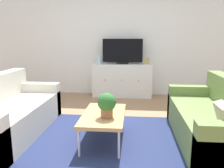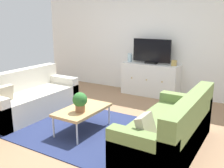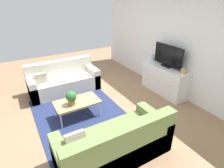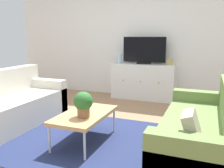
{
  "view_description": "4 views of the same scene",
  "coord_description": "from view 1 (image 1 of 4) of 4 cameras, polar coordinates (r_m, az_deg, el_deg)",
  "views": [
    {
      "loc": [
        0.35,
        -3.05,
        1.36
      ],
      "look_at": [
        0.0,
        0.66,
        0.61
      ],
      "focal_mm": 37.03,
      "sensor_mm": 36.0,
      "label": 1
    },
    {
      "loc": [
        2.42,
        -3.32,
        1.8
      ],
      "look_at": [
        0.0,
        0.66,
        0.61
      ],
      "focal_mm": 41.43,
      "sensor_mm": 36.0,
      "label": 2
    },
    {
      "loc": [
        3.29,
        -1.27,
        2.48
      ],
      "look_at": [
        0.0,
        0.66,
        0.61
      ],
      "focal_mm": 29.27,
      "sensor_mm": 36.0,
      "label": 3
    },
    {
      "loc": [
        1.39,
        -2.83,
        1.35
      ],
      "look_at": [
        0.0,
        0.66,
        0.61
      ],
      "focal_mm": 39.1,
      "sensor_mm": 36.0,
      "label": 4
    }
  ],
  "objects": [
    {
      "name": "wall_back",
      "position": [
        5.62,
        1.86,
        11.26
      ],
      "size": [
        6.4,
        0.12,
        2.7
      ],
      "primitive_type": "cube",
      "color": "white",
      "rests_on": "ground_plane"
    },
    {
      "name": "ground_plane",
      "position": [
        3.36,
        -1.08,
        -12.51
      ],
      "size": [
        10.0,
        10.0,
        0.0
      ],
      "primitive_type": "plane",
      "color": "#997251"
    },
    {
      "name": "couch_left_side",
      "position": [
        3.61,
        -24.7,
        -7.05
      ],
      "size": [
        0.82,
        1.87,
        0.83
      ],
      "color": "beige",
      "rests_on": "ground_plane"
    },
    {
      "name": "area_rug",
      "position": [
        3.23,
        -1.39,
        -13.49
      ],
      "size": [
        2.5,
        1.9,
        0.01
      ],
      "primitive_type": "cube",
      "color": "navy",
      "rests_on": "ground_plane"
    },
    {
      "name": "flat_screen_tv",
      "position": [
        5.36,
        2.62,
        8.03
      ],
      "size": [
        0.92,
        0.16,
        0.57
      ],
      "color": "black",
      "rests_on": "tv_console"
    },
    {
      "name": "potted_plant",
      "position": [
        2.85,
        -1.3,
        -4.96
      ],
      "size": [
        0.23,
        0.23,
        0.31
      ],
      "color": "#936042",
      "rests_on": "coffee_table"
    },
    {
      "name": "glass_vase",
      "position": [
        5.41,
        -3.36,
        6.12
      ],
      "size": [
        0.11,
        0.11,
        0.21
      ],
      "primitive_type": "cylinder",
      "color": "silver",
      "rests_on": "tv_console"
    },
    {
      "name": "couch_right_side",
      "position": [
        3.32,
        24.35,
        -8.6
      ],
      "size": [
        0.82,
        1.87,
        0.83
      ],
      "color": "olive",
      "rests_on": "ground_plane"
    },
    {
      "name": "mantel_clock",
      "position": [
        5.36,
        8.58,
        5.56
      ],
      "size": [
        0.11,
        0.07,
        0.13
      ],
      "primitive_type": "cube",
      "color": "tan",
      "rests_on": "tv_console"
    },
    {
      "name": "coffee_table",
      "position": [
        3.04,
        -2.08,
        -7.9
      ],
      "size": [
        0.54,
        0.96,
        0.39
      ],
      "color": "tan",
      "rests_on": "ground_plane"
    },
    {
      "name": "tv_console",
      "position": [
        5.42,
        2.54,
        0.96
      ],
      "size": [
        1.36,
        0.47,
        0.76
      ],
      "color": "white",
      "rests_on": "ground_plane"
    }
  ]
}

